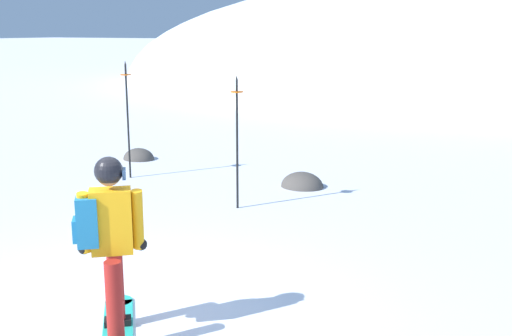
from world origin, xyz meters
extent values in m
plane|color=white|center=(0.00, 0.00, 0.00)|extent=(300.00, 300.00, 0.00)
ellipsoid|color=white|center=(-1.97, 31.11, 0.00)|extent=(37.11, 33.40, 11.14)
cylinder|color=#23B7A3|center=(-0.32, 0.38, 0.01)|extent=(0.28, 0.28, 0.02)
cube|color=black|center=(0.01, -0.05, 0.05)|extent=(0.28, 0.27, 0.06)
cylinder|color=maroon|center=(0.01, -0.05, 0.43)|extent=(0.15, 0.15, 0.82)
cylinder|color=maroon|center=(0.31, -0.42, 0.43)|extent=(0.15, 0.15, 0.82)
cube|color=#F4A314|center=(0.16, -0.23, 1.13)|extent=(0.42, 0.40, 0.58)
cylinder|color=#F4A314|center=(-0.02, -0.38, 1.13)|extent=(0.19, 0.20, 0.57)
cylinder|color=#F4A314|center=(0.34, -0.09, 1.13)|extent=(0.19, 0.20, 0.57)
sphere|color=black|center=(-0.06, -0.36, 0.88)|extent=(0.11, 0.11, 0.11)
sphere|color=black|center=(0.33, -0.05, 0.88)|extent=(0.11, 0.11, 0.11)
cube|color=teal|center=(0.01, -0.36, 1.15)|extent=(0.32, 0.33, 0.44)
cube|color=teal|center=(-0.07, -0.42, 1.07)|extent=(0.17, 0.19, 0.20)
sphere|color=#9E7051|center=(0.16, -0.23, 1.56)|extent=(0.21, 0.21, 0.21)
sphere|color=black|center=(0.16, -0.23, 1.59)|extent=(0.25, 0.25, 0.25)
cube|color=navy|center=(0.27, -0.15, 1.56)|extent=(0.13, 0.15, 0.08)
cylinder|color=black|center=(-3.72, 4.86, 1.07)|extent=(0.04, 0.04, 2.14)
cylinder|color=orange|center=(-3.72, 4.86, 1.96)|extent=(0.20, 0.20, 0.02)
cone|color=black|center=(-3.72, 4.86, 2.18)|extent=(0.04, 0.04, 0.08)
cylinder|color=black|center=(-0.89, 4.00, 1.01)|extent=(0.04, 0.04, 2.03)
cylinder|color=orange|center=(-0.89, 4.00, 1.85)|extent=(0.20, 0.20, 0.02)
cone|color=black|center=(-0.89, 4.00, 2.07)|extent=(0.04, 0.04, 0.08)
ellipsoid|color=#4C4742|center=(-4.63, 6.30, 0.00)|extent=(0.71, 0.60, 0.49)
ellipsoid|color=#4C4742|center=(-0.50, 5.70, 0.00)|extent=(0.78, 0.67, 0.55)
camera|label=1|loc=(3.67, -4.28, 2.79)|focal=43.27mm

